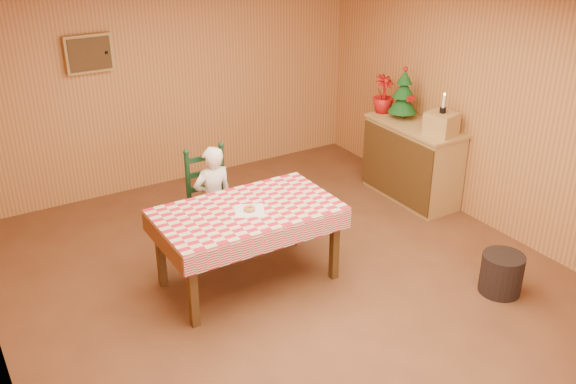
# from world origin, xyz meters

# --- Properties ---
(ground) EXTENTS (6.00, 6.00, 0.00)m
(ground) POSITION_xyz_m (0.00, 0.00, 0.00)
(ground) COLOR brown
(ground) RESTS_ON ground
(cabin_walls) EXTENTS (5.10, 6.05, 2.65)m
(cabin_walls) POSITION_xyz_m (-0.00, 0.53, 1.83)
(cabin_walls) COLOR #C38146
(cabin_walls) RESTS_ON ground
(dining_table) EXTENTS (1.66, 0.96, 0.77)m
(dining_table) POSITION_xyz_m (-0.30, 0.42, 0.69)
(dining_table) COLOR #4D3114
(dining_table) RESTS_ON ground
(ladder_chair) EXTENTS (0.44, 0.40, 1.08)m
(ladder_chair) POSITION_xyz_m (-0.30, 1.21, 0.50)
(ladder_chair) COLOR black
(ladder_chair) RESTS_ON ground
(seated_child) EXTENTS (0.41, 0.27, 1.12)m
(seated_child) POSITION_xyz_m (-0.30, 1.15, 0.56)
(seated_child) COLOR white
(seated_child) RESTS_ON ground
(napkin) EXTENTS (0.34, 0.34, 0.00)m
(napkin) POSITION_xyz_m (-0.30, 0.37, 0.77)
(napkin) COLOR white
(napkin) RESTS_ON dining_table
(donut) EXTENTS (0.14, 0.14, 0.04)m
(donut) POSITION_xyz_m (-0.30, 0.37, 0.79)
(donut) COLOR #BF7F44
(donut) RESTS_ON napkin
(shelf_unit) EXTENTS (0.54, 1.24, 0.93)m
(shelf_unit) POSITION_xyz_m (2.23, 1.04, 0.47)
(shelf_unit) COLOR tan
(shelf_unit) RESTS_ON ground
(crate) EXTENTS (0.37, 0.37, 0.25)m
(crate) POSITION_xyz_m (2.24, 0.64, 1.06)
(crate) COLOR tan
(crate) RESTS_ON shelf_unit
(christmas_tree) EXTENTS (0.34, 0.34, 0.62)m
(christmas_tree) POSITION_xyz_m (2.24, 1.29, 1.21)
(christmas_tree) COLOR #4D3114
(christmas_tree) RESTS_ON shelf_unit
(flower_arrangement) EXTENTS (0.27, 0.27, 0.45)m
(flower_arrangement) POSITION_xyz_m (2.19, 1.59, 1.16)
(flower_arrangement) COLOR #A2100E
(flower_arrangement) RESTS_ON shelf_unit
(candle_set) EXTENTS (0.07, 0.07, 0.22)m
(candle_set) POSITION_xyz_m (2.24, 0.64, 1.24)
(candle_set) COLOR black
(candle_set) RESTS_ON crate
(storage_bin) EXTENTS (0.44, 0.44, 0.38)m
(storage_bin) POSITION_xyz_m (1.60, -0.94, 0.19)
(storage_bin) COLOR black
(storage_bin) RESTS_ON ground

